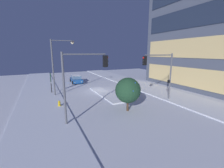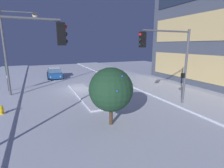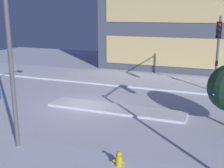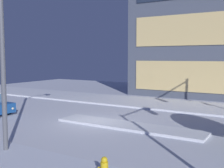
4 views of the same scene
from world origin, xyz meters
The scene contains 6 objects.
ground centered at (0.00, 0.00, 0.00)m, with size 52.00×52.00×0.00m, color silver.
curb_strip_far centered at (0.00, 8.31, 0.07)m, with size 52.00×5.20×0.14m, color silver.
median_strip centered at (2.24, 0.10, 0.07)m, with size 9.00×1.80×0.14m, color silver.
traffic_light_corner_far_right centered at (8.06, 4.80, 4.03)m, with size 0.32×4.44×5.86m.
street_lamp_arched centered at (-0.02, -5.67, 5.00)m, with size 0.61×3.04×7.65m.
fire_hydrant centered at (4.85, -6.50, 0.36)m, with size 0.48×0.26×0.75m.
Camera 3 is at (8.24, -16.09, 6.08)m, focal length 45.38 mm.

